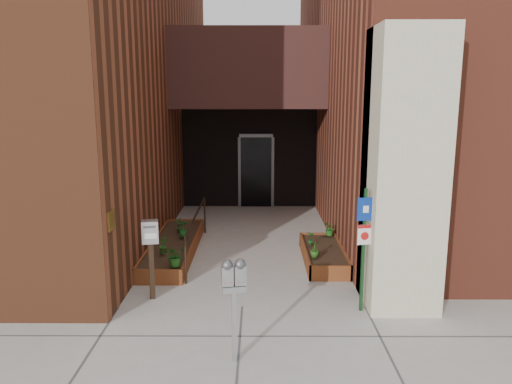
{
  "coord_description": "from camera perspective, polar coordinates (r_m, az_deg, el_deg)",
  "views": [
    {
      "loc": [
        0.26,
        -7.56,
        3.43
      ],
      "look_at": [
        0.22,
        1.8,
        1.54
      ],
      "focal_mm": 35.0,
      "sensor_mm": 36.0,
      "label": 1
    }
  ],
  "objects": [
    {
      "name": "shrub_left_c",
      "position": [
        11.01,
        -8.26,
        -4.22
      ],
      "size": [
        0.28,
        0.28,
        0.37
      ],
      "primitive_type": "imported",
      "rotation": [
        0.0,
        0.0,
        3.64
      ],
      "color": "#1B5F21",
      "rests_on": "planter_left"
    },
    {
      "name": "planter_left",
      "position": [
        10.93,
        -9.35,
        -6.3
      ],
      "size": [
        0.9,
        3.6,
        0.3
      ],
      "color": "brown",
      "rests_on": "ground"
    },
    {
      "name": "shrub_left_a",
      "position": [
        9.27,
        -9.21,
        -7.13
      ],
      "size": [
        0.52,
        0.52,
        0.41
      ],
      "primitive_type": "imported",
      "rotation": [
        0.0,
        0.0,
        0.67
      ],
      "color": "#205919",
      "rests_on": "planter_left"
    },
    {
      "name": "ground",
      "position": [
        8.31,
        -1.6,
        -12.98
      ],
      "size": [
        80.0,
        80.0,
        0.0
      ],
      "primitive_type": "plane",
      "color": "#9E9991",
      "rests_on": "ground"
    },
    {
      "name": "shrub_right_a",
      "position": [
        9.7,
        6.74,
        -6.53
      ],
      "size": [
        0.19,
        0.19,
        0.31
      ],
      "primitive_type": "imported",
      "rotation": [
        0.0,
        0.0,
        1.65
      ],
      "color": "#275418",
      "rests_on": "planter_right"
    },
    {
      "name": "shrub_left_b",
      "position": [
        10.02,
        -10.59,
        -6.02
      ],
      "size": [
        0.2,
        0.2,
        0.32
      ],
      "primitive_type": "imported",
      "rotation": [
        0.0,
        0.0,
        1.7
      ],
      "color": "#27601B",
      "rests_on": "planter_left"
    },
    {
      "name": "payment_dropbox",
      "position": [
        8.46,
        -11.96,
        -5.7
      ],
      "size": [
        0.3,
        0.25,
        1.36
      ],
      "color": "black",
      "rests_on": "ground"
    },
    {
      "name": "architecture",
      "position": [
        14.55,
        -1.57,
        17.53
      ],
      "size": [
        20.0,
        14.6,
        10.0
      ],
      "color": "brown",
      "rests_on": "ground"
    },
    {
      "name": "shrub_right_c",
      "position": [
        11.15,
        8.46,
        -4.17
      ],
      "size": [
        0.31,
        0.31,
        0.32
      ],
      "primitive_type": "imported",
      "rotation": [
        0.0,
        0.0,
        4.79
      ],
      "color": "#22601B",
      "rests_on": "planter_right"
    },
    {
      "name": "shrub_left_d",
      "position": [
        11.44,
        -8.84,
        -3.73
      ],
      "size": [
        0.22,
        0.22,
        0.34
      ],
      "primitive_type": "imported",
      "rotation": [
        0.0,
        0.0,
        5.02
      ],
      "color": "#175319",
      "rests_on": "planter_left"
    },
    {
      "name": "sign_post",
      "position": [
        7.92,
        12.26,
        -5.06
      ],
      "size": [
        0.27,
        0.08,
        1.98
      ],
      "color": "#153A1B",
      "rests_on": "ground"
    },
    {
      "name": "shrub_right_b",
      "position": [
        10.44,
        6.26,
        -5.27
      ],
      "size": [
        0.21,
        0.21,
        0.29
      ],
      "primitive_type": "imported",
      "rotation": [
        0.0,
        0.0,
        2.63
      ],
      "color": "#1A5C1D",
      "rests_on": "planter_right"
    },
    {
      "name": "planter_right",
      "position": [
        10.39,
        7.71,
        -7.19
      ],
      "size": [
        0.8,
        2.2,
        0.3
      ],
      "color": "brown",
      "rests_on": "ground"
    },
    {
      "name": "parking_meter",
      "position": [
        6.35,
        -2.56,
        -10.36
      ],
      "size": [
        0.32,
        0.17,
        1.39
      ],
      "color": "#97989A",
      "rests_on": "ground"
    },
    {
      "name": "handrail",
      "position": [
        10.64,
        -6.84,
        -3.28
      ],
      "size": [
        0.04,
        3.34,
        0.9
      ],
      "color": "black",
      "rests_on": "ground"
    }
  ]
}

